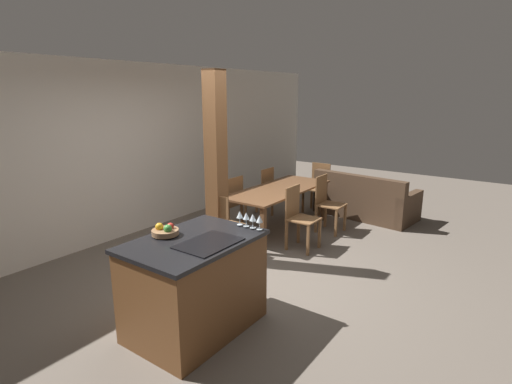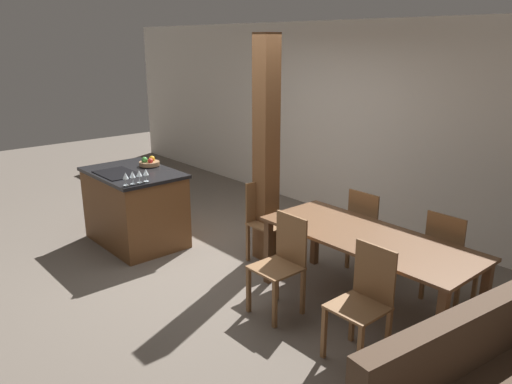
{
  "view_description": "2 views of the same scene",
  "coord_description": "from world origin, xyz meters",
  "px_view_note": "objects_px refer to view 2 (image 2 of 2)",
  "views": [
    {
      "loc": [
        -3.59,
        -2.78,
        2.24
      ],
      "look_at": [
        0.6,
        0.2,
        0.95
      ],
      "focal_mm": 28.0,
      "sensor_mm": 36.0,
      "label": 1
    },
    {
      "loc": [
        4.29,
        -3.0,
        2.44
      ],
      "look_at": [
        0.6,
        0.2,
        0.95
      ],
      "focal_mm": 35.0,
      "sensor_mm": 36.0,
      "label": 2
    }
  ],
  "objects_px": {
    "fruit_bowl": "(149,162)",
    "wine_glass_near": "(126,176)",
    "wine_glass_middle": "(132,175)",
    "dining_table": "(367,245)",
    "wine_glass_end": "(146,172)",
    "dining_chair_head_end": "(266,220)",
    "dining_chair_near_left": "(282,262)",
    "kitchen_island": "(135,207)",
    "dining_chair_near_right": "(364,301)",
    "wine_glass_far": "(139,174)",
    "timber_post": "(266,152)",
    "dining_chair_far_right": "(448,256)",
    "dining_chair_far_left": "(368,229)"
  },
  "relations": [
    {
      "from": "fruit_bowl",
      "to": "dining_chair_head_end",
      "type": "relative_size",
      "value": 0.27
    },
    {
      "from": "fruit_bowl",
      "to": "wine_glass_near",
      "type": "distance_m",
      "value": 0.91
    },
    {
      "from": "fruit_bowl",
      "to": "dining_chair_near_right",
      "type": "xyz_separation_m",
      "value": [
        3.4,
        -0.06,
        -0.48
      ]
    },
    {
      "from": "wine_glass_near",
      "to": "dining_chair_far_right",
      "type": "height_order",
      "value": "wine_glass_near"
    },
    {
      "from": "kitchen_island",
      "to": "wine_glass_end",
      "type": "xyz_separation_m",
      "value": [
        0.55,
        -0.12,
        0.57
      ]
    },
    {
      "from": "dining_chair_far_right",
      "to": "fruit_bowl",
      "type": "bearing_deg",
      "value": 19.94
    },
    {
      "from": "wine_glass_near",
      "to": "wine_glass_middle",
      "type": "distance_m",
      "value": 0.08
    },
    {
      "from": "kitchen_island",
      "to": "dining_chair_head_end",
      "type": "relative_size",
      "value": 1.36
    },
    {
      "from": "kitchen_island",
      "to": "dining_chair_far_right",
      "type": "relative_size",
      "value": 1.36
    },
    {
      "from": "dining_table",
      "to": "timber_post",
      "type": "height_order",
      "value": "timber_post"
    },
    {
      "from": "wine_glass_far",
      "to": "dining_chair_near_right",
      "type": "relative_size",
      "value": 0.16
    },
    {
      "from": "kitchen_island",
      "to": "dining_chair_head_end",
      "type": "xyz_separation_m",
      "value": [
        1.45,
        0.87,
        0.03
      ]
    },
    {
      "from": "wine_glass_far",
      "to": "dining_chair_far_right",
      "type": "distance_m",
      "value": 3.3
    },
    {
      "from": "wine_glass_near",
      "to": "wine_glass_middle",
      "type": "height_order",
      "value": "same"
    },
    {
      "from": "dining_chair_head_end",
      "to": "dining_table",
      "type": "bearing_deg",
      "value": -90.0
    },
    {
      "from": "wine_glass_end",
      "to": "wine_glass_far",
      "type": "bearing_deg",
      "value": -90.0
    },
    {
      "from": "wine_glass_near",
      "to": "wine_glass_middle",
      "type": "relative_size",
      "value": 1.0
    },
    {
      "from": "wine_glass_far",
      "to": "wine_glass_end",
      "type": "bearing_deg",
      "value": 90.0
    },
    {
      "from": "wine_glass_middle",
      "to": "dining_chair_head_end",
      "type": "bearing_deg",
      "value": 51.87
    },
    {
      "from": "wine_glass_middle",
      "to": "dining_chair_near_left",
      "type": "relative_size",
      "value": 0.16
    },
    {
      "from": "dining_table",
      "to": "dining_chair_near_right",
      "type": "xyz_separation_m",
      "value": [
        0.46,
        -0.65,
        -0.15
      ]
    },
    {
      "from": "wine_glass_near",
      "to": "wine_glass_end",
      "type": "height_order",
      "value": "same"
    },
    {
      "from": "dining_chair_near_right",
      "to": "dining_chair_head_end",
      "type": "bearing_deg",
      "value": 160.89
    },
    {
      "from": "dining_chair_far_left",
      "to": "dining_chair_head_end",
      "type": "xyz_separation_m",
      "value": [
        -0.94,
        -0.65,
        0.0
      ]
    },
    {
      "from": "fruit_bowl",
      "to": "dining_chair_far_left",
      "type": "xyz_separation_m",
      "value": [
        2.48,
        1.23,
        -0.48
      ]
    },
    {
      "from": "dining_chair_far_right",
      "to": "dining_chair_head_end",
      "type": "distance_m",
      "value": 1.98
    },
    {
      "from": "wine_glass_middle",
      "to": "dining_table",
      "type": "xyz_separation_m",
      "value": [
        2.3,
        1.15,
        -0.4
      ]
    },
    {
      "from": "kitchen_island",
      "to": "dining_chair_head_end",
      "type": "bearing_deg",
      "value": 30.77
    },
    {
      "from": "wine_glass_near",
      "to": "dining_chair_head_end",
      "type": "xyz_separation_m",
      "value": [
        0.9,
        1.23,
        -0.55
      ]
    },
    {
      "from": "wine_glass_end",
      "to": "dining_chair_near_right",
      "type": "bearing_deg",
      "value": 6.96
    },
    {
      "from": "wine_glass_far",
      "to": "timber_post",
      "type": "distance_m",
      "value": 1.42
    },
    {
      "from": "fruit_bowl",
      "to": "dining_chair_near_left",
      "type": "distance_m",
      "value": 2.52
    },
    {
      "from": "dining_chair_far_right",
      "to": "timber_post",
      "type": "height_order",
      "value": "timber_post"
    },
    {
      "from": "kitchen_island",
      "to": "wine_glass_far",
      "type": "height_order",
      "value": "wine_glass_far"
    },
    {
      "from": "wine_glass_far",
      "to": "dining_chair_far_left",
      "type": "bearing_deg",
      "value": 42.95
    },
    {
      "from": "dining_chair_head_end",
      "to": "wine_glass_end",
      "type": "bearing_deg",
      "value": 137.56
    },
    {
      "from": "dining_chair_near_right",
      "to": "dining_chair_far_left",
      "type": "bearing_deg",
      "value": 125.62
    },
    {
      "from": "wine_glass_middle",
      "to": "dining_chair_head_end",
      "type": "height_order",
      "value": "wine_glass_middle"
    },
    {
      "from": "wine_glass_end",
      "to": "dining_chair_head_end",
      "type": "xyz_separation_m",
      "value": [
        0.9,
        0.98,
        -0.55
      ]
    },
    {
      "from": "dining_chair_head_end",
      "to": "wine_glass_near",
      "type": "bearing_deg",
      "value": 143.76
    },
    {
      "from": "dining_chair_far_right",
      "to": "wine_glass_near",
      "type": "bearing_deg",
      "value": 34.13
    },
    {
      "from": "dining_chair_near_left",
      "to": "dining_chair_far_right",
      "type": "xyz_separation_m",
      "value": [
        0.93,
        1.29,
        0.0
      ]
    },
    {
      "from": "kitchen_island",
      "to": "dining_table",
      "type": "bearing_deg",
      "value": 16.86
    },
    {
      "from": "kitchen_island",
      "to": "wine_glass_middle",
      "type": "relative_size",
      "value": 8.64
    },
    {
      "from": "dining_chair_near_right",
      "to": "dining_chair_far_right",
      "type": "bearing_deg",
      "value": 90.0
    },
    {
      "from": "dining_chair_near_right",
      "to": "dining_chair_head_end",
      "type": "height_order",
      "value": "same"
    },
    {
      "from": "wine_glass_middle",
      "to": "dining_chair_far_left",
      "type": "xyz_separation_m",
      "value": [
        1.84,
        1.79,
        -0.55
      ]
    },
    {
      "from": "wine_glass_far",
      "to": "timber_post",
      "type": "height_order",
      "value": "timber_post"
    },
    {
      "from": "dining_chair_near_left",
      "to": "timber_post",
      "type": "height_order",
      "value": "timber_post"
    },
    {
      "from": "kitchen_island",
      "to": "wine_glass_middle",
      "type": "distance_m",
      "value": 0.84
    }
  ]
}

